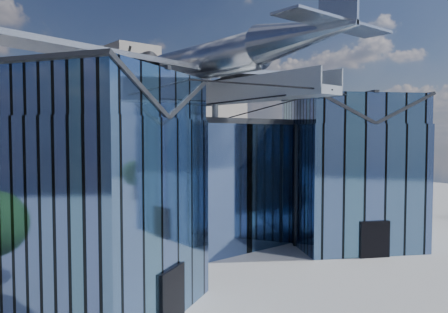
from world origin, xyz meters
TOP-DOWN VIEW (x-y plane):
  - ground_plane at (0.00, 0.00)m, footprint 120.00×120.00m
  - museum at (0.00, 5.82)m, footprint 32.88×24.50m
  - bg_towers at (1.45, 50.49)m, footprint 77.00×24.50m
  - tree_side_e at (29.49, 4.17)m, footprint 4.73×4.73m

SIDE VIEW (x-z plane):
  - ground_plane at x=0.00m, z-range 0.00..0.00m
  - tree_side_e at x=29.49m, z-range 1.04..6.94m
  - museum at x=0.00m, z-range -3.26..14.34m
  - bg_towers at x=1.45m, z-range -2.99..23.01m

